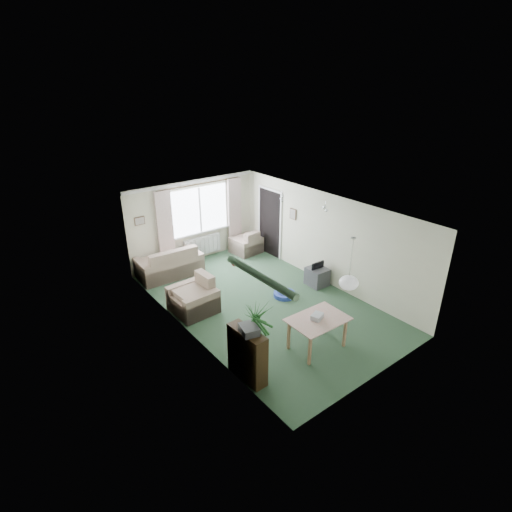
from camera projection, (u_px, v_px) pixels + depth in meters
ground at (264, 303)px, 9.65m from camera, size 6.50×6.50×0.00m
window at (199, 210)px, 11.47m from camera, size 1.80×0.03×1.30m
curtain_rod at (199, 184)px, 11.09m from camera, size 2.60×0.03×0.03m
curtain_left at (165, 227)px, 10.85m from camera, size 0.45×0.08×2.00m
curtain_right at (235, 211)px, 12.13m from camera, size 0.45×0.08×2.00m
radiator at (202, 245)px, 11.89m from camera, size 1.20×0.10×0.55m
doorway at (270, 223)px, 11.92m from camera, size 0.03×0.95×2.00m
pendant_lamp at (349, 283)px, 7.48m from camera, size 0.36×0.36×0.36m
tinsel_garland at (260, 276)px, 5.98m from camera, size 1.60×1.60×0.12m
bauble_cluster_a at (282, 197)px, 10.10m from camera, size 0.20×0.20×0.20m
bauble_cluster_b at (325, 206)px, 9.40m from camera, size 0.20×0.20×0.20m
wall_picture_back at (140, 221)px, 10.45m from camera, size 0.28×0.03×0.22m
wall_picture_right at (293, 214)px, 10.97m from camera, size 0.03×0.24×0.30m
sofa at (169, 261)px, 10.84m from camera, size 1.73×0.97×0.85m
armchair_corner at (246, 241)px, 12.28m from camera, size 0.87×0.83×0.73m
armchair_left at (193, 295)px, 9.17m from camera, size 0.95×1.00×0.86m
coffee_table at (184, 263)px, 11.18m from camera, size 1.08×0.75×0.44m
photo_frame at (183, 254)px, 11.01m from camera, size 0.12×0.07×0.16m
bookshelf at (247, 355)px, 7.09m from camera, size 0.31×0.84×1.01m
hifi_box at (249, 330)px, 6.80m from camera, size 0.36×0.41×0.14m
houseplant at (257, 340)px, 7.08m from camera, size 0.65×0.65×1.48m
dining_table at (317, 334)px, 7.95m from camera, size 1.07×0.73×0.66m
gift_box at (317, 317)px, 7.80m from camera, size 0.30×0.25×0.12m
tv_cube at (317, 277)px, 10.41m from camera, size 0.49×0.54×0.47m
pet_bed at (284, 294)px, 9.93m from camera, size 0.65×0.65×0.11m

